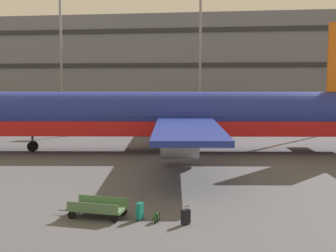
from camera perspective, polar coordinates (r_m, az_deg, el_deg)
ground_plane at (r=36.04m, az=1.85°, el=-3.99°), size 600.00×600.00×0.00m
terminal_structure at (r=82.66m, az=5.92°, el=7.58°), size 161.25×20.67×16.68m
airliner at (r=38.22m, az=1.23°, el=1.24°), size 38.25×30.97×10.95m
light_mast_left at (r=70.69m, az=-13.53°, el=11.62°), size 1.80×0.50×23.00m
light_mast_center_left at (r=65.59m, az=4.14°, el=10.82°), size 1.80×0.50×19.94m
suitcase_small at (r=20.52m, az=-3.62°, el=-10.75°), size 0.31×0.43×1.00m
suitcase_black at (r=19.93m, az=2.27°, el=-11.46°), size 0.43×0.44×0.86m
backpack_teal at (r=20.24m, az=-1.54°, el=-11.56°), size 0.36×0.42×0.52m
baggage_cart at (r=21.15m, az=-8.97°, el=-10.28°), size 3.35×1.53×0.82m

